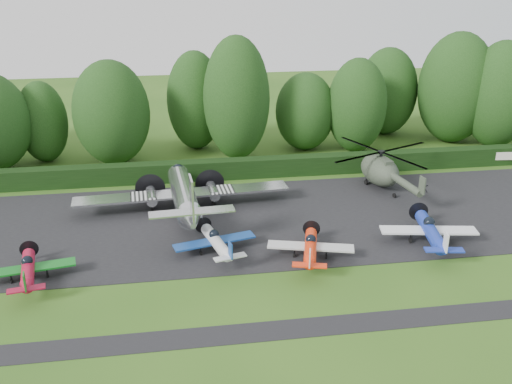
{
  "coord_description": "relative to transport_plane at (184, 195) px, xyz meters",
  "views": [
    {
      "loc": [
        -4.04,
        -34.96,
        21.41
      ],
      "look_at": [
        2.79,
        10.63,
        2.5
      ],
      "focal_mm": 40.0,
      "sensor_mm": 36.0,
      "label": 1
    }
  ],
  "objects": [
    {
      "name": "transport_plane",
      "position": [
        0.0,
        0.0,
        0.0
      ],
      "size": [
        19.62,
        15.04,
        6.29
      ],
      "rotation": [
        0.0,
        0.0,
        -0.07
      ],
      "color": "silver",
      "rests_on": "ground"
    },
    {
      "name": "sign_board",
      "position": [
        35.57,
        7.48,
        -0.66
      ],
      "size": [
        2.87,
        0.11,
        1.61
      ],
      "rotation": [
        0.0,
        0.0,
        0.1
      ],
      "color": "#3F3326",
      "rests_on": "ground"
    },
    {
      "name": "light_plane_blue",
      "position": [
        19.31,
        -9.18,
        -0.52
      ],
      "size": [
        7.72,
        8.12,
        2.97
      ],
      "rotation": [
        0.0,
        0.0,
        0.17
      ],
      "color": "#1A309C",
      "rests_on": "ground"
    },
    {
      "name": "taxiway_verge",
      "position": [
        3.47,
        -18.65,
        -1.75
      ],
      "size": [
        70.0,
        2.0,
        0.0
      ],
      "primitive_type": "cube",
      "color": "black",
      "rests_on": "ground"
    },
    {
      "name": "hedgerow",
      "position": [
        3.47,
        8.35,
        -1.75
      ],
      "size": [
        90.0,
        1.6,
        2.0
      ],
      "primitive_type": "cube",
      "color": "black",
      "rests_on": "ground"
    },
    {
      "name": "helicopter",
      "position": [
        19.67,
        3.56,
        0.28
      ],
      "size": [
        11.76,
        13.77,
        3.79
      ],
      "rotation": [
        0.0,
        0.0,
        -0.15
      ],
      "color": "#343C2E",
      "rests_on": "ground"
    },
    {
      "name": "light_plane_orange",
      "position": [
        9.24,
        -10.14,
        -0.69
      ],
      "size": [
        6.62,
        6.96,
        2.54
      ],
      "rotation": [
        0.0,
        0.0,
        0.26
      ],
      "color": "red",
      "rests_on": "ground"
    },
    {
      "name": "tree_7",
      "position": [
        -7.19,
        14.91,
        4.03
      ],
      "size": [
        8.36,
        8.36,
        11.58
      ],
      "color": "black",
      "rests_on": "ground"
    },
    {
      "name": "tree_2",
      "position": [
        6.57,
        14.65,
        5.2
      ],
      "size": [
        7.45,
        7.45,
        13.93
      ],
      "color": "black",
      "rests_on": "ground"
    },
    {
      "name": "tree_4",
      "position": [
        26.9,
        21.75,
        3.84
      ],
      "size": [
        7.63,
        7.63,
        11.2
      ],
      "color": "black",
      "rests_on": "ground"
    },
    {
      "name": "tree_11",
      "position": [
        -14.97,
        16.81,
        2.81
      ],
      "size": [
        5.49,
        5.49,
        9.16
      ],
      "color": "black",
      "rests_on": "ground"
    },
    {
      "name": "tree_9",
      "position": [
        20.78,
        15.27,
        3.77
      ],
      "size": [
        6.93,
        6.93,
        11.06
      ],
      "color": "black",
      "rests_on": "ground"
    },
    {
      "name": "light_plane_red",
      "position": [
        -11.33,
        -10.38,
        -0.72
      ],
      "size": [
        6.49,
        6.82,
        2.49
      ],
      "rotation": [
        0.0,
        0.0,
        -0.18
      ],
      "color": "maroon",
      "rests_on": "ground"
    },
    {
      "name": "apron",
      "position": [
        3.47,
        -2.65,
        -1.75
      ],
      "size": [
        70.0,
        18.0,
        0.01
      ],
      "primitive_type": "cube",
      "color": "black",
      "rests_on": "ground"
    },
    {
      "name": "tree_0",
      "position": [
        42.6,
        19.51,
        2.88
      ],
      "size": [
        6.35,
        6.35,
        9.29
      ],
      "color": "black",
      "rests_on": "ground"
    },
    {
      "name": "tree_10",
      "position": [
        33.86,
        17.2,
        5.01
      ],
      "size": [
        9.07,
        9.07,
        13.54
      ],
      "color": "black",
      "rests_on": "ground"
    },
    {
      "name": "light_plane_white",
      "position": [
        2.23,
        -8.11,
        -0.71
      ],
      "size": [
        6.51,
        6.85,
        2.5
      ],
      "rotation": [
        0.0,
        0.0,
        -0.25
      ],
      "color": "silver",
      "rests_on": "ground"
    },
    {
      "name": "tree_8",
      "position": [
        15.01,
        16.88,
        2.86
      ],
      "size": [
        7.09,
        7.09,
        9.24
      ],
      "color": "black",
      "rests_on": "ground"
    },
    {
      "name": "tree_12",
      "position": [
        38.04,
        14.34,
        4.66
      ],
      "size": [
        7.99,
        7.99,
        12.84
      ],
      "color": "black",
      "rests_on": "ground"
    },
    {
      "name": "ground",
      "position": [
        3.47,
        -12.65,
        -1.75
      ],
      "size": [
        160.0,
        160.0,
        0.0
      ],
      "primitive_type": "plane",
      "color": "#295016",
      "rests_on": "ground"
    },
    {
      "name": "tree_6",
      "position": [
        2.16,
        19.09,
        4.1
      ],
      "size": [
        6.66,
        6.66,
        11.74
      ],
      "color": "black",
      "rests_on": "ground"
    }
  ]
}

